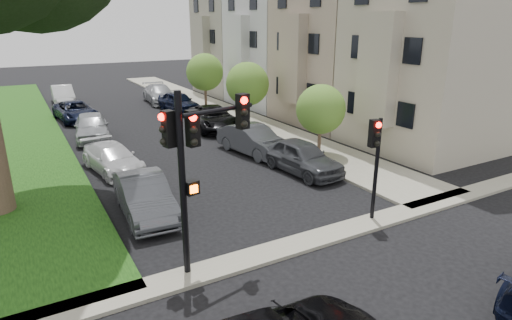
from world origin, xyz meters
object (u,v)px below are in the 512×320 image
car_parked_1 (253,140)px  car_parked_2 (213,118)px  car_parked_7 (92,127)px  car_parked_8 (75,111)px  car_parked_5 (144,196)px  small_tree_b (247,84)px  traffic_signal_secondary (375,151)px  small_tree_c (205,72)px  car_parked_0 (302,157)px  car_parked_6 (113,158)px  traffic_signal_main (195,151)px  car_parked_4 (160,94)px  small_tree_a (321,109)px  car_parked_9 (63,95)px  car_parked_3 (179,102)px

car_parked_1 → car_parked_2: 6.18m
car_parked_7 → car_parked_8: car_parked_7 is taller
car_parked_2 → car_parked_5: (-7.60, -10.87, -0.01)m
small_tree_b → traffic_signal_secondary: small_tree_b is taller
small_tree_c → car_parked_0: size_ratio=0.97×
car_parked_0 → car_parked_6: bearing=144.8°
small_tree_c → traffic_signal_secondary: 22.22m
traffic_signal_main → car_parked_7: size_ratio=1.10×
traffic_signal_main → car_parked_4: (7.14, 26.33, -2.80)m
small_tree_a → small_tree_b: size_ratio=0.88×
traffic_signal_secondary → car_parked_4: 26.45m
car_parked_1 → car_parked_7: car_parked_7 is taller
car_parked_2 → car_parked_9: (-7.50, 14.88, 0.02)m
small_tree_a → car_parked_9: bearing=113.0°
car_parked_6 → small_tree_b: bearing=17.3°
car_parked_2 → car_parked_7: 7.51m
car_parked_0 → car_parked_3: size_ratio=1.02×
car_parked_0 → car_parked_9: (-7.58, 24.75, -0.00)m
traffic_signal_secondary → car_parked_1: 9.37m
small_tree_a → car_parked_0: (-2.24, -1.57, -1.75)m
traffic_signal_main → car_parked_3: bearing=71.7°
small_tree_c → small_tree_a: bearing=-90.0°
car_parked_1 → car_parked_3: size_ratio=1.05×
car_parked_6 → car_parked_1: bearing=-15.4°
small_tree_b → traffic_signal_secondary: 15.21m
small_tree_b → car_parked_5: 14.53m
car_parked_0 → car_parked_4: (-0.21, 20.90, 0.00)m
car_parked_1 → car_parked_6: 7.20m
car_parked_7 → traffic_signal_main: bearing=-81.8°
small_tree_c → car_parked_9: 13.00m
car_parked_5 → car_parked_6: (0.02, 5.51, -0.10)m
car_parked_3 → car_parked_5: car_parked_3 is taller
car_parked_4 → small_tree_a: bearing=-78.5°
small_tree_b → car_parked_7: 10.09m
car_parked_7 → car_parked_9: 13.70m
car_parked_3 → car_parked_6: car_parked_3 is taller
car_parked_8 → car_parked_2: bearing=-49.2°
small_tree_b → car_parked_3: bearing=107.5°
car_parked_2 → car_parked_8: (-7.54, 7.11, -0.06)m
car_parked_3 → car_parked_7: car_parked_7 is taller
traffic_signal_secondary → traffic_signal_main: bearing=179.6°
small_tree_a → small_tree_b: (0.00, 7.84, 0.33)m
small_tree_a → car_parked_4: small_tree_a is taller
car_parked_0 → car_parked_7: car_parked_7 is taller
small_tree_a → car_parked_4: size_ratio=0.70×
car_parked_6 → car_parked_9: bearing=80.8°
car_parked_2 → car_parked_8: 10.36m
car_parked_6 → car_parked_8: 12.47m
car_parked_9 → car_parked_1: bearing=-69.6°
car_parked_6 → car_parked_0: bearing=-39.5°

